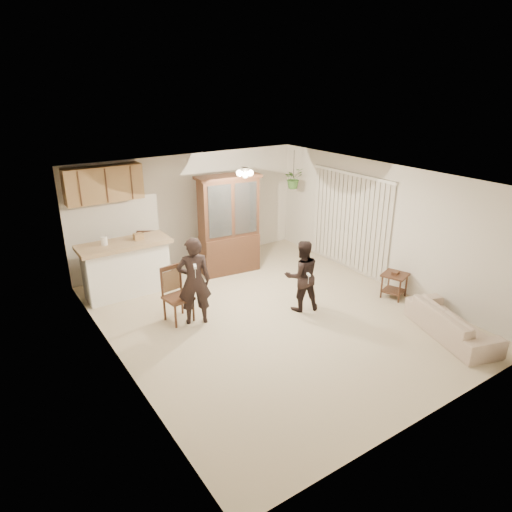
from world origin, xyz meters
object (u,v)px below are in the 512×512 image
chair_hutch_left (148,268)px  chair_hutch_right (235,244)px  china_hutch (229,225)px  side_table (394,285)px  sofa (453,316)px  chair_bar (179,306)px  adult (194,275)px  child (302,276)px

chair_hutch_left → chair_hutch_right: (2.31, 0.29, -0.02)m
china_hutch → side_table: china_hutch is taller
sofa → side_table: (0.35, 1.52, -0.11)m
chair_bar → chair_hutch_right: 3.33m
chair_hutch_left → china_hutch: bearing=16.4°
chair_bar → chair_hutch_right: bearing=33.9°
adult → chair_bar: adult is taller
adult → chair_hutch_left: size_ratio=1.70×
chair_bar → child: bearing=-30.0°
china_hutch → chair_hutch_right: size_ratio=2.16×
sofa → chair_hutch_left: (-3.38, 4.91, -0.07)m
chair_bar → china_hutch: bearing=29.8°
china_hutch → chair_hutch_left: (-1.72, 0.46, -0.76)m
sofa → chair_bar: size_ratio=1.87×
chair_hutch_right → child: bearing=82.1°
side_table → chair_bar: 4.18m
side_table → chair_bar: size_ratio=0.57×
child → side_table: 1.98m
sofa → chair_bar: bearing=67.7°
child → adult: bearing=-1.0°
sofa → side_table: size_ratio=3.29×
child → chair_hutch_right: child is taller
adult → china_hutch: size_ratio=0.84×
chair_hutch_left → chair_hutch_right: chair_hutch_left is taller
sofa → adult: bearing=68.0°
child → chair_bar: 2.28m
chair_bar → chair_hutch_right: (2.49, 2.21, -0.00)m
china_hutch → chair_hutch_left: china_hutch is taller
sofa → china_hutch: 4.80m
adult → chair_hutch_left: 2.22m
side_table → adult: bearing=161.1°
side_table → chair_bar: (-3.91, 1.47, 0.03)m
china_hutch → side_table: (2.00, -2.93, -0.81)m
child → chair_hutch_left: 3.38m
adult → sofa: bearing=161.2°
adult → chair_hutch_right: adult is taller
china_hutch → chair_hutch_right: china_hutch is taller
adult → side_table: size_ratio=3.16×
child → chair_hutch_right: 3.12m
chair_hutch_right → adult: bearing=46.8°
adult → chair_hutch_right: (2.27, 2.42, -0.62)m
side_table → chair_hutch_right: chair_hutch_right is taller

